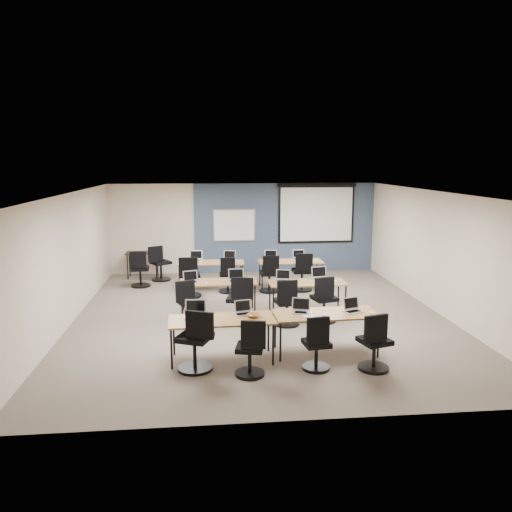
{
  "coord_description": "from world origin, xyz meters",
  "views": [
    {
      "loc": [
        -1.14,
        -10.45,
        3.36
      ],
      "look_at": [
        -0.05,
        0.4,
        1.28
      ],
      "focal_mm": 35.0,
      "sensor_mm": 36.0,
      "label": 1
    }
  ],
  "objects": [
    {
      "name": "training_table_mid_left",
      "position": [
        -0.9,
        0.35,
        0.68
      ],
      "size": [
        1.71,
        0.71,
        0.73
      ],
      "rotation": [
        0.0,
        0.0,
        0.01
      ],
      "color": "#915F39",
      "rests_on": "floor"
    },
    {
      "name": "training_table_front_left",
      "position": [
        -0.91,
        -2.35,
        0.68
      ],
      "size": [
        1.79,
        0.75,
        0.73
      ],
      "rotation": [
        0.0,
        0.0,
        0.05
      ],
      "color": "#975E28",
      "rests_on": "floor"
    },
    {
      "name": "mouse_11",
      "position": [
        1.77,
        2.42,
        0.74
      ],
      "size": [
        0.07,
        0.1,
        0.03
      ],
      "primitive_type": "ellipsoid",
      "rotation": [
        0.0,
        0.0,
        -0.1
      ],
      "color": "white",
      "rests_on": "training_table_back_right"
    },
    {
      "name": "task_chair_5",
      "position": [
        -0.47,
        -0.47,
        0.43
      ],
      "size": [
        0.56,
        0.56,
        1.04
      ],
      "rotation": [
        0.0,
        0.0,
        -0.2
      ],
      "color": "black",
      "rests_on": "floor"
    },
    {
      "name": "laptop_10",
      "position": [
        0.59,
        2.66,
        0.79
      ],
      "size": [
        0.34,
        0.29,
        0.26
      ],
      "rotation": [
        0.0,
        0.0,
        -0.08
      ],
      "color": "#AFAFB8",
      "rests_on": "training_table_back_right"
    },
    {
      "name": "mouse_6",
      "position": [
        0.79,
        0.03,
        0.74
      ],
      "size": [
        0.07,
        0.1,
        0.03
      ],
      "primitive_type": "ellipsoid",
      "rotation": [
        0.0,
        0.0,
        -0.15
      ],
      "color": "white",
      "rests_on": "training_table_mid_right"
    },
    {
      "name": "mouse_4",
      "position": [
        -1.16,
        0.17,
        0.74
      ],
      "size": [
        0.09,
        0.12,
        0.04
      ],
      "primitive_type": "ellipsoid",
      "rotation": [
        0.0,
        0.0,
        0.35
      ],
      "color": "white",
      "rests_on": "training_table_mid_left"
    },
    {
      "name": "mouse_7",
      "position": [
        1.69,
        0.04,
        0.74
      ],
      "size": [
        0.09,
        0.12,
        0.04
      ],
      "primitive_type": "ellipsoid",
      "rotation": [
        0.0,
        0.0,
        0.32
      ],
      "color": "white",
      "rests_on": "training_table_mid_right"
    },
    {
      "name": "laptop_11",
      "position": [
        1.36,
        2.7,
        0.79
      ],
      "size": [
        0.32,
        0.28,
        0.25
      ],
      "rotation": [
        0.0,
        0.0,
        0.02
      ],
      "color": "#BBBBC2",
      "rests_on": "training_table_back_right"
    },
    {
      "name": "ceiling",
      "position": [
        0.0,
        0.0,
        2.7
      ],
      "size": [
        8.0,
        9.0,
        0.02
      ],
      "primitive_type": "cube",
      "color": "white",
      "rests_on": "ground"
    },
    {
      "name": "task_chair_9",
      "position": [
        -0.61,
        2.08,
        0.39
      ],
      "size": [
        0.46,
        0.46,
        0.95
      ],
      "rotation": [
        0.0,
        0.0,
        0.02
      ],
      "color": "black",
      "rests_on": "floor"
    },
    {
      "name": "laptop_4",
      "position": [
        -1.51,
        0.29,
        0.79
      ],
      "size": [
        0.33,
        0.28,
        0.25
      ],
      "rotation": [
        0.0,
        0.0,
        0.33
      ],
      "color": "silver",
      "rests_on": "training_table_mid_left"
    },
    {
      "name": "coffee_cup",
      "position": [
        0.59,
        -2.3,
        0.77
      ],
      "size": [
        0.05,
        0.05,
        0.05
      ],
      "primitive_type": "imported",
      "rotation": [
        0.0,
        0.0,
        0.02
      ],
      "color": "white",
      "rests_on": "snack_plate"
    },
    {
      "name": "training_table_front_right",
      "position": [
        0.93,
        -2.21,
        0.69
      ],
      "size": [
        1.83,
        0.76,
        0.73
      ],
      "rotation": [
        0.0,
        0.0,
        0.03
      ],
      "color": "brown",
      "rests_on": "floor"
    },
    {
      "name": "snack_plate",
      "position": [
        0.58,
        -2.36,
        0.74
      ],
      "size": [
        0.25,
        0.25,
        0.01
      ],
      "primitive_type": "cylinder",
      "rotation": [
        0.0,
        0.0,
        -0.33
      ],
      "color": "white",
      "rests_on": "training_table_front_right"
    },
    {
      "name": "blue_mousepad",
      "position": [
        -1.22,
        -2.33,
        0.73
      ],
      "size": [
        0.27,
        0.23,
        0.01
      ],
      "primitive_type": "cube",
      "rotation": [
        0.0,
        0.0,
        0.1
      ],
      "color": "#17349D",
      "rests_on": "training_table_front_left"
    },
    {
      "name": "utility_table",
      "position": [
        -3.0,
        4.04,
        0.66
      ],
      "size": [
        0.93,
        0.52,
        0.75
      ],
      "rotation": [
        0.0,
        0.0,
        0.02
      ],
      "color": "black",
      "rests_on": "floor"
    },
    {
      "name": "training_table_back_right",
      "position": [
        1.08,
        2.44,
        0.68
      ],
      "size": [
        1.71,
        0.71,
        0.73
      ],
      "rotation": [
        0.0,
        0.0,
        -0.01
      ],
      "color": "olive",
      "rests_on": "floor"
    },
    {
      "name": "mouse_2",
      "position": [
        0.85,
        -2.34,
        0.74
      ],
      "size": [
        0.07,
        0.1,
        0.03
      ],
      "primitive_type": "ellipsoid",
      "rotation": [
        0.0,
        0.0,
        0.19
      ],
      "color": "white",
      "rests_on": "training_table_front_right"
    },
    {
      "name": "laptop_7",
      "position": [
        1.4,
        0.34,
        0.8
      ],
      "size": [
        0.36,
        0.3,
        0.27
      ],
      "rotation": [
        0.0,
        0.0,
        0.19
      ],
      "color": "#BCBCBC",
      "rests_on": "training_table_mid_right"
    },
    {
      "name": "task_chair_4",
      "position": [
        -1.54,
        -0.41,
        0.4
      ],
      "size": [
        0.52,
        0.49,
        0.98
      ],
      "rotation": [
        0.0,
        0.0,
        0.38
      ],
      "color": "black",
      "rests_on": "floor"
    },
    {
      "name": "task_chair_7",
      "position": [
        1.3,
        -0.53,
        0.42
      ],
      "size": [
        0.53,
        0.53,
        1.01
      ],
      "rotation": [
        0.0,
        0.0,
        0.24
      ],
      "color": "black",
      "rests_on": "floor"
    },
    {
      "name": "snack_bowl",
      "position": [
        -0.37,
        -2.31,
        0.76
      ],
      "size": [
        0.3,
        0.3,
        0.06
      ],
      "primitive_type": "imported",
      "rotation": [
        0.0,
        0.0,
        -0.41
      ],
      "color": "brown",
      "rests_on": "training_table_front_left"
    },
    {
      "name": "mouse_0",
      "position": [
        -1.27,
        -2.34,
        0.74
      ],
      "size": [
        0.06,
        0.09,
        0.03
      ],
      "primitive_type": "ellipsoid",
      "rotation": [
        0.0,
        0.0,
        0.02
      ],
      "color": "white",
      "rests_on": "training_table_front_left"
    },
    {
      "name": "training_table_back_left",
      "position": [
        -1.04,
        2.52,
        0.68
      ],
      "size": [
        1.76,
        0.73,
        0.73
      ],
      "rotation": [
        0.0,
        0.0,
        -0.06
      ],
      "color": "#9E6E38",
      "rests_on": "floor"
    },
    {
      "name": "task_chair_0",
      "position": [
        -1.34,
        -2.77,
        0.44
      ],
      "size": [
        0.61,
        0.58,
        1.05
      ],
      "rotation": [
        0.0,
        0.0,
        -0.4
      ],
      "color": "black",
      "rests_on": "floor"
    },
    {
      "name": "laptop_9",
      "position": [
        -0.52,
        2.73,
        0.79
      ],
      "size": [
        0.33,
        0.28,
        0.25
      ],
      "rotation": [
        0.0,
        0.0,
        -0.32
      ],
      "color": "#9E9FA9",
      "rests_on": "training_table_back_left"
    },
    {
      "name": "mouse_1",
      "position": [
        -0.42,
        -2.28,
        0.74
      ],
      "size": [
        0.07,
        0.1,
        0.03
      ],
      "primitive_type": "ellipsoid",
      "rotation": [
        0.0,
        0.0,
        -0.14
      ],
      "color": "white",
      "rests_on": "training_table_front_left"
    },
    {
      "name": "laptop_8",
      "position": [
        -1.43,
        2.78,
        0.79
      ],
      "size": [
        0.34,
        0.29,
        0.26
      ],
      "rotation": [
        0.0,
        0.0,
        -0.09
      ],
      "color": "#B1B2BB",
      "rests_on": "training_table_back_left"
    },
    {
      "name": "wall_front",
      "position": [
        0.0,
        -4.5,
        1.35
      ],
      "size": [
        8.0,
        0.04,
        2.7
      ],
      "primitive_type": "cube",
      "color": "beige",
      "rests_on": "ground"
    },
    {
      "name": "laptop_6",
      "position": [
        0.56,
        0.24,
        0.79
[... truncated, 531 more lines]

